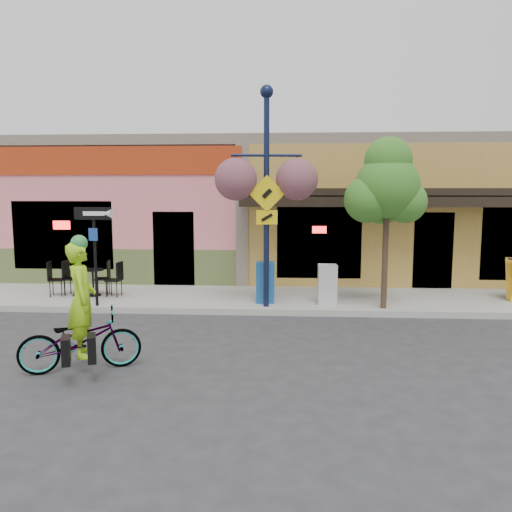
% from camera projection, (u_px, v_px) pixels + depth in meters
% --- Properties ---
extents(ground, '(90.00, 90.00, 0.00)m').
position_uv_depth(ground, '(274.00, 321.00, 11.09)').
color(ground, '#2D2D30').
rests_on(ground, ground).
extents(sidewalk, '(24.00, 3.00, 0.15)m').
position_uv_depth(sidewalk, '(276.00, 299.00, 13.06)').
color(sidewalk, '#9E9B93').
rests_on(sidewalk, ground).
extents(curb, '(24.00, 0.12, 0.15)m').
position_uv_depth(curb, '(274.00, 312.00, 11.62)').
color(curb, '#A8A59E').
rests_on(curb, ground).
extents(building, '(18.20, 8.20, 4.50)m').
position_uv_depth(building, '(279.00, 209.00, 18.23)').
color(building, '#E6717B').
rests_on(building, ground).
extents(bicycle, '(2.00, 1.30, 0.99)m').
position_uv_depth(bicycle, '(80.00, 340.00, 7.97)').
color(bicycle, maroon).
rests_on(bicycle, ground).
extents(cyclist_rider, '(0.65, 0.78, 1.83)m').
position_uv_depth(cyclist_rider, '(82.00, 315.00, 7.91)').
color(cyclist_rider, '#9BD816').
rests_on(cyclist_rider, ground).
extents(lamp_post, '(1.71, 0.86, 5.13)m').
position_uv_depth(lamp_post, '(266.00, 198.00, 11.57)').
color(lamp_post, '#111937').
rests_on(lamp_post, sidewalk).
extents(one_way_sign, '(0.92, 0.28, 2.36)m').
position_uv_depth(one_way_sign, '(95.00, 257.00, 11.82)').
color(one_way_sign, black).
rests_on(one_way_sign, sidewalk).
extents(cafe_set_left, '(1.61, 0.92, 0.93)m').
position_uv_depth(cafe_set_left, '(93.00, 278.00, 13.06)').
color(cafe_set_left, black).
rests_on(cafe_set_left, sidewalk).
extents(cafe_set_right, '(1.65, 1.04, 0.92)m').
position_uv_depth(cafe_set_right, '(80.00, 278.00, 13.09)').
color(cafe_set_right, black).
rests_on(cafe_set_right, sidewalk).
extents(newspaper_box_blue, '(0.46, 0.41, 1.00)m').
position_uv_depth(newspaper_box_blue, '(265.00, 282.00, 12.28)').
color(newspaper_box_blue, '#174F8D').
rests_on(newspaper_box_blue, sidewalk).
extents(newspaper_box_grey, '(0.45, 0.41, 0.96)m').
position_uv_depth(newspaper_box_grey, '(327.00, 284.00, 12.14)').
color(newspaper_box_grey, '#B5B5B5').
rests_on(newspaper_box_grey, sidewalk).
extents(street_tree, '(1.99, 1.99, 4.00)m').
position_uv_depth(street_tree, '(386.00, 223.00, 11.46)').
color(street_tree, '#3D7A26').
rests_on(street_tree, sidewalk).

